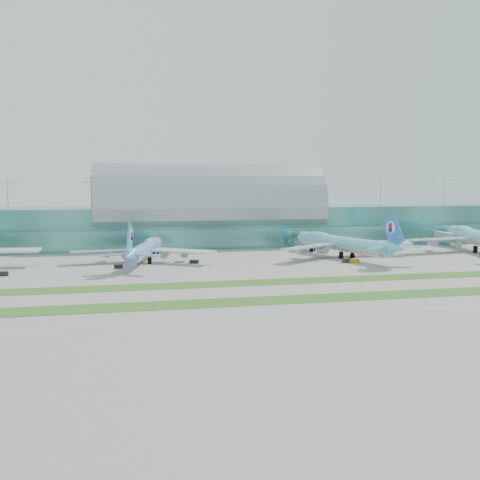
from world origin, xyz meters
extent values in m
plane|color=gray|center=(0.00, 0.00, 0.00)|extent=(700.00, 700.00, 0.00)
cube|color=#3D7A75|center=(0.00, 130.00, 10.00)|extent=(340.00, 42.00, 20.00)
cube|color=#3D7A75|center=(0.00, 106.00, 5.00)|extent=(340.00, 8.00, 10.00)
ellipsoid|color=#9EA5A8|center=(0.00, 130.00, 20.00)|extent=(340.00, 46.20, 16.17)
cylinder|color=white|center=(0.00, 130.00, 28.00)|extent=(0.80, 0.80, 16.00)
cube|color=#B2B7B7|center=(-31.00, 95.00, 5.50)|extent=(3.50, 22.00, 3.00)
cylinder|color=black|center=(-31.00, 85.00, 2.00)|extent=(1.00, 1.00, 4.00)
cube|color=#B2B7B7|center=(44.00, 95.00, 5.50)|extent=(3.50, 22.00, 3.00)
cylinder|color=black|center=(44.00, 85.00, 2.00)|extent=(1.00, 1.00, 4.00)
cube|color=#B2B7B7|center=(119.00, 95.00, 5.50)|extent=(3.50, 22.00, 3.00)
cylinder|color=black|center=(119.00, 85.00, 2.00)|extent=(1.00, 1.00, 4.00)
cube|color=#2D591E|center=(0.00, -28.00, 0.04)|extent=(420.00, 12.00, 0.08)
cube|color=#2D591E|center=(0.00, 2.00, 0.04)|extent=(420.00, 12.00, 0.08)
cube|color=yellow|center=(0.00, -48.00, 0.01)|extent=(420.00, 0.35, 0.01)
cube|color=yellow|center=(0.00, -14.00, 0.01)|extent=(420.00, 0.35, 0.01)
cube|color=yellow|center=(0.00, 18.00, 0.01)|extent=(420.00, 0.35, 0.01)
cube|color=yellow|center=(0.00, 40.00, 0.01)|extent=(420.00, 0.35, 0.01)
cylinder|color=#649FDE|center=(-38.69, 60.64, 5.43)|extent=(18.95, 54.84, 5.52)
ellipsoid|color=#649FDE|center=(-34.88, 75.62, 6.95)|extent=(9.22, 17.55, 3.93)
cone|color=#649FDE|center=(-31.36, 89.45, 5.43)|extent=(6.44, 5.67, 5.52)
cone|color=#649FDE|center=(-46.37, 30.45, 6.50)|extent=(7.06, 9.06, 5.24)
cube|color=silver|center=(-54.65, 62.86, 5.07)|extent=(27.36, 10.23, 1.09)
cylinder|color=gray|center=(-49.59, 66.54, 3.20)|extent=(4.14, 5.49, 3.03)
cube|color=silver|center=(-23.60, 54.97, 5.07)|extent=(25.49, 21.20, 1.09)
cylinder|color=gray|center=(-26.30, 60.61, 3.20)|extent=(4.14, 5.49, 3.03)
cube|color=#31A2DC|center=(-45.93, 32.18, 12.10)|extent=(3.40, 11.47, 12.83)
cylinder|color=white|center=(-45.71, 33.04, 13.44)|extent=(1.83, 4.34, 4.27)
cylinder|color=black|center=(-33.52, 80.96, 1.34)|extent=(1.60, 1.60, 2.67)
cylinder|color=black|center=(-42.15, 57.85, 1.34)|extent=(1.60, 1.60, 2.67)
cylinder|color=black|center=(-36.98, 56.53, 1.34)|extent=(1.60, 1.60, 2.67)
cylinder|color=#69C7E7|center=(46.73, 59.40, 6.13)|extent=(20.41, 62.10, 6.23)
ellipsoid|color=#69C7E7|center=(42.71, 76.38, 7.85)|extent=(10.12, 19.80, 4.44)
cone|color=#69C7E7|center=(39.00, 92.08, 6.13)|extent=(7.22, 6.33, 6.23)
cone|color=#69C7E7|center=(54.83, 25.15, 7.34)|extent=(7.85, 10.17, 5.92)
cube|color=silver|center=(29.58, 53.28, 5.73)|extent=(28.99, 23.61, 1.23)
cylinder|color=#96999E|center=(32.74, 59.60, 3.62)|extent=(4.60, 6.17, 3.42)
cube|color=silver|center=(64.81, 61.61, 5.73)|extent=(30.96, 12.04, 1.23)
cylinder|color=#96999E|center=(59.15, 65.85, 3.62)|extent=(4.60, 6.17, 3.42)
cube|color=blue|center=(54.37, 27.11, 13.67)|extent=(3.63, 13.00, 14.49)
cylinder|color=white|center=(54.14, 28.09, 15.18)|extent=(1.99, 4.90, 4.83)
cylinder|color=black|center=(41.28, 82.45, 1.51)|extent=(1.81, 1.81, 3.02)
cylinder|color=black|center=(44.72, 54.79, 1.51)|extent=(1.81, 1.81, 3.02)
cylinder|color=black|center=(50.59, 56.18, 1.51)|extent=(1.81, 1.81, 3.02)
cylinder|color=#72DBFB|center=(118.07, 63.68, 6.79)|extent=(22.51, 68.79, 6.90)
ellipsoid|color=#72DBFB|center=(122.49, 82.50, 8.69)|extent=(11.19, 21.93, 4.92)
cone|color=#72DBFB|center=(126.58, 99.88, 6.79)|extent=(7.99, 7.00, 6.90)
cube|color=white|center=(98.05, 66.09, 6.35)|extent=(34.29, 13.38, 1.36)
cylinder|color=#9C9DA5|center=(104.30, 70.80, 4.01)|extent=(5.09, 6.83, 3.79)
cylinder|color=black|center=(124.07, 89.22, 1.67)|extent=(2.00, 2.00, 3.34)
cylinder|color=black|center=(113.80, 60.11, 1.67)|extent=(2.00, 2.00, 3.34)
cube|color=black|center=(-89.34, 36.21, 0.81)|extent=(3.06, 1.87, 1.61)
cube|color=black|center=(-49.68, 46.26, 0.77)|extent=(3.42, 2.29, 1.55)
cube|color=black|center=(-19.31, 54.04, 0.70)|extent=(4.03, 2.83, 1.40)
cube|color=#CA770B|center=(44.19, 39.88, 0.80)|extent=(4.08, 2.49, 1.61)
cube|color=black|center=(41.82, 41.63, 0.86)|extent=(3.95, 2.42, 1.72)
camera|label=1|loc=(-56.69, -185.05, 32.04)|focal=45.00mm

